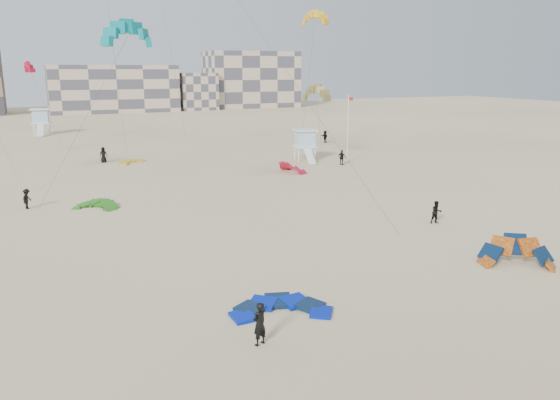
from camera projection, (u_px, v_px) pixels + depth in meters
name	position (u px, v px, depth m)	size (l,w,h in m)	color
ground	(280.00, 305.00, 25.88)	(320.00, 320.00, 0.00)	beige
kite_ground_blue	(281.00, 312.00, 25.22)	(4.19, 4.37, 0.59)	#0015BF
kite_ground_orange	(516.00, 265.00, 31.18)	(4.22, 3.34, 2.62)	orange
kite_ground_green	(96.00, 208.00, 44.10)	(3.62, 3.75, 0.96)	#247912
kite_ground_red_far	(292.00, 172.00, 59.48)	(3.66, 3.30, 1.97)	red
kite_ground_yellow	(131.00, 163.00, 65.51)	(3.32, 3.49, 0.41)	yellow
kitesurfer_main	(259.00, 324.00, 21.99)	(0.67, 0.44, 1.83)	black
kitesurfer_b	(436.00, 212.00, 39.48)	(0.81, 0.63, 1.67)	black
kitesurfer_c	(27.00, 199.00, 43.67)	(1.05, 0.61, 1.63)	black
kitesurfer_d	(342.00, 157.00, 63.74)	(1.04, 0.43, 1.77)	black
kitesurfer_e	(103.00, 155.00, 65.44)	(0.91, 0.59, 1.86)	black
kitesurfer_f	(325.00, 137.00, 83.30)	(1.71, 0.54, 1.84)	black
kite_fly_teal_a	(128.00, 36.00, 38.73)	(9.03, 3.86, 13.35)	#058990
kite_fly_olive	(316.00, 95.00, 64.58)	(4.79, 7.93, 8.26)	brown
kite_fly_yellow	(315.00, 20.00, 71.92)	(5.55, 11.85, 17.62)	yellow
kite_fly_red	(29.00, 68.00, 76.29)	(4.72, 7.57, 11.14)	red
lifeguard_tower_near	(305.00, 145.00, 66.76)	(3.20, 5.48, 3.79)	white
lifeguard_tower_far	(41.00, 122.00, 93.34)	(3.43, 6.18, 4.40)	white
flagpole	(348.00, 127.00, 65.06)	(0.65, 0.10, 8.03)	white
condo_mid	(113.00, 89.00, 143.78)	(32.00, 16.00, 12.00)	#CBAF94
condo_east	(251.00, 80.00, 161.03)	(26.00, 14.00, 16.00)	#CBAF94
condo_fill_right	(196.00, 91.00, 151.00)	(10.00, 10.00, 10.00)	#CBAF94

